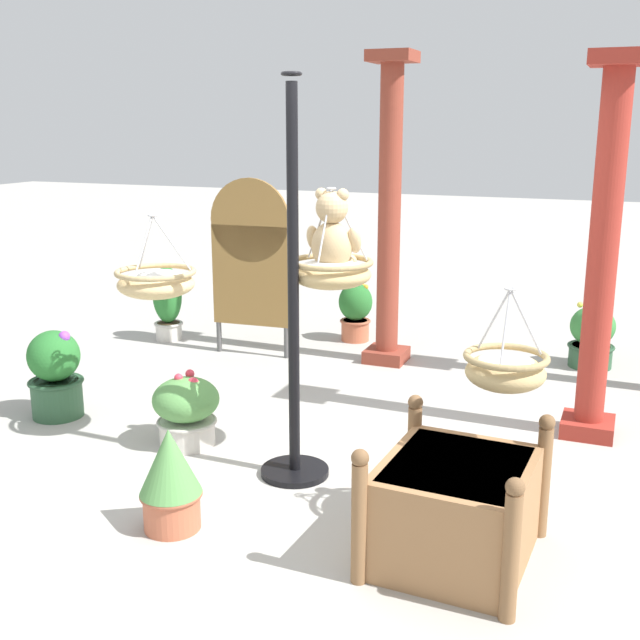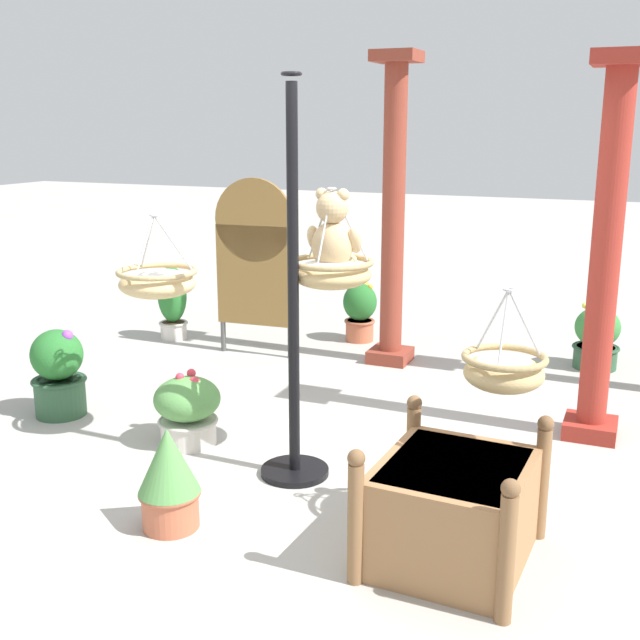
% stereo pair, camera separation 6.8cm
% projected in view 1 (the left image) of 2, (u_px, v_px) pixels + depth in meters
% --- Properties ---
extents(ground_plane, '(40.00, 40.00, 0.00)m').
position_uv_depth(ground_plane, '(313.00, 478.00, 5.02)').
color(ground_plane, '#ADAAA3').
extents(display_pole_central, '(0.44, 0.44, 2.49)m').
position_uv_depth(display_pole_central, '(294.00, 359.00, 4.89)').
color(display_pole_central, black).
rests_on(display_pole_central, ground).
extents(hanging_basket_with_teddy, '(0.53, 0.53, 0.63)m').
position_uv_depth(hanging_basket_with_teddy, '(331.00, 272.00, 4.93)').
color(hanging_basket_with_teddy, tan).
extents(teddy_bear, '(0.36, 0.31, 0.52)m').
position_uv_depth(teddy_bear, '(333.00, 236.00, 4.90)').
color(teddy_bear, tan).
extents(hanging_basket_left_high, '(0.55, 0.55, 0.56)m').
position_uv_depth(hanging_basket_left_high, '(156.00, 282.00, 5.28)').
color(hanging_basket_left_high, tan).
extents(hanging_basket_right_low, '(0.45, 0.45, 0.55)m').
position_uv_depth(hanging_basket_right_low, '(506.00, 369.00, 4.10)').
color(hanging_basket_right_low, tan).
extents(greenhouse_pillar_left, '(0.39, 0.39, 2.67)m').
position_uv_depth(greenhouse_pillar_left, '(602.00, 260.00, 5.41)').
color(greenhouse_pillar_left, '#9E2D23').
rests_on(greenhouse_pillar_left, ground).
extents(greenhouse_pillar_far_back, '(0.39, 0.39, 2.82)m').
position_uv_depth(greenhouse_pillar_far_back, '(389.00, 218.00, 7.15)').
color(greenhouse_pillar_far_back, brown).
rests_on(greenhouse_pillar_far_back, ground).
extents(wooden_planter_box, '(0.86, 0.97, 0.71)m').
position_uv_depth(wooden_planter_box, '(456.00, 507.00, 4.04)').
color(wooden_planter_box, '#9E7047').
rests_on(wooden_planter_box, ground).
extents(potted_plant_fern_front, '(0.35, 0.35, 0.59)m').
position_uv_depth(potted_plant_fern_front, '(170.00, 478.00, 4.33)').
color(potted_plant_fern_front, '#BC6042').
rests_on(potted_plant_fern_front, ground).
extents(potted_plant_flowering_red, '(0.42, 0.42, 0.69)m').
position_uv_depth(potted_plant_flowering_red, '(55.00, 374.00, 6.00)').
color(potted_plant_flowering_red, '#2D5638').
rests_on(potted_plant_flowering_red, ground).
extents(potted_plant_tall_leafy, '(0.30, 0.30, 0.78)m').
position_uv_depth(potted_plant_tall_leafy, '(168.00, 303.00, 8.14)').
color(potted_plant_tall_leafy, beige).
rests_on(potted_plant_tall_leafy, ground).
extents(potted_plant_bushy_green, '(0.35, 0.35, 0.63)m').
position_uv_depth(potted_plant_bushy_green, '(355.00, 310.00, 8.12)').
color(potted_plant_bushy_green, '#BC6042').
rests_on(potted_plant_bushy_green, ground).
extents(potted_plant_small_succulent, '(0.47, 0.47, 0.53)m').
position_uv_depth(potted_plant_small_succulent, '(186.00, 410.00, 5.48)').
color(potted_plant_small_succulent, beige).
rests_on(potted_plant_small_succulent, ground).
extents(potted_plant_conical_shrub, '(0.42, 0.42, 0.60)m').
position_uv_depth(potted_plant_conical_shrub, '(592.00, 337.00, 7.25)').
color(potted_plant_conical_shrub, '#2D5638').
rests_on(potted_plant_conical_shrub, ground).
extents(display_sign_board, '(0.79, 0.09, 1.71)m').
position_uv_depth(display_sign_board, '(250.00, 253.00, 7.45)').
color(display_sign_board, olive).
rests_on(display_sign_board, ground).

